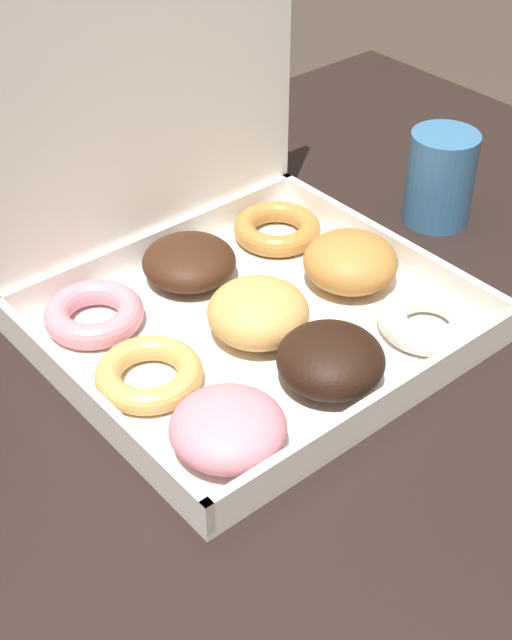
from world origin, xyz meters
The scene contains 3 objects.
dining_table centered at (0.00, 0.00, 0.64)m, with size 1.25×0.85×0.74m.
donut_box centered at (0.04, 0.04, 0.79)m, with size 0.36×0.33×0.36m.
coffee_mug centered at (0.32, 0.04, 0.79)m, with size 0.07×0.07×0.10m.
Camera 1 is at (-0.37, -0.48, 1.25)m, focal length 50.00 mm.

